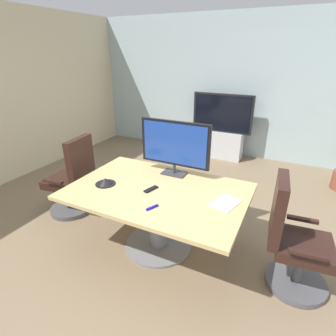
% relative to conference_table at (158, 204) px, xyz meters
% --- Properties ---
extents(ground_plane, '(7.71, 7.71, 0.00)m').
position_rel_conference_table_xyz_m(ground_plane, '(-0.15, 0.08, -0.55)').
color(ground_plane, '#7A664C').
extents(wall_back_glass_partition, '(5.99, 0.10, 2.76)m').
position_rel_conference_table_xyz_m(wall_back_glass_partition, '(-0.15, 3.44, 0.83)').
color(wall_back_glass_partition, '#9EB2B7').
rests_on(wall_back_glass_partition, ground).
extents(conference_table, '(1.85, 1.23, 0.73)m').
position_rel_conference_table_xyz_m(conference_table, '(0.00, 0.00, 0.00)').
color(conference_table, tan).
rests_on(conference_table, ground).
extents(office_chair_left, '(0.62, 0.60, 1.09)m').
position_rel_conference_table_xyz_m(office_chair_left, '(-1.36, 0.12, -0.09)').
color(office_chair_left, '#4C4C51').
rests_on(office_chair_left, ground).
extents(office_chair_right, '(0.61, 0.59, 1.09)m').
position_rel_conference_table_xyz_m(office_chair_right, '(1.36, 0.07, -0.09)').
color(office_chair_right, '#4C4C51').
rests_on(office_chair_right, ground).
extents(tv_monitor, '(0.84, 0.18, 0.64)m').
position_rel_conference_table_xyz_m(tv_monitor, '(-0.01, 0.45, 0.54)').
color(tv_monitor, '#333338').
rests_on(tv_monitor, conference_table).
extents(wall_display_unit, '(1.20, 0.36, 1.31)m').
position_rel_conference_table_xyz_m(wall_display_unit, '(-0.19, 3.08, -0.11)').
color(wall_display_unit, '#B7BABC').
rests_on(wall_display_unit, ground).
extents(conference_phone, '(0.22, 0.22, 0.07)m').
position_rel_conference_table_xyz_m(conference_phone, '(-0.57, -0.14, 0.21)').
color(conference_phone, black).
rests_on(conference_phone, conference_table).
extents(remote_control, '(0.09, 0.18, 0.02)m').
position_rel_conference_table_xyz_m(remote_control, '(-0.06, -0.04, 0.19)').
color(remote_control, black).
rests_on(remote_control, conference_table).
extents(whiteboard_marker, '(0.07, 0.13, 0.02)m').
position_rel_conference_table_xyz_m(whiteboard_marker, '(0.13, -0.35, 0.19)').
color(whiteboard_marker, '#1919A5').
rests_on(whiteboard_marker, conference_table).
extents(paper_notepad, '(0.28, 0.34, 0.01)m').
position_rel_conference_table_xyz_m(paper_notepad, '(0.72, 0.05, 0.19)').
color(paper_notepad, white).
rests_on(paper_notepad, conference_table).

